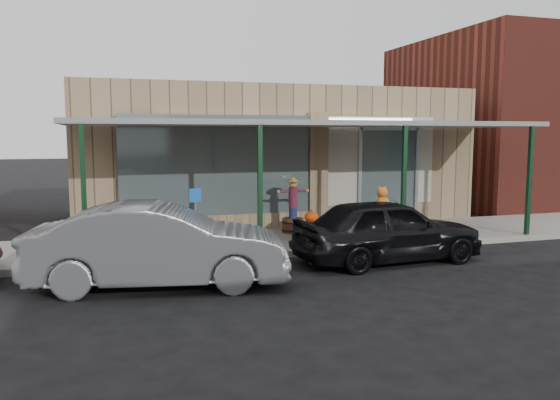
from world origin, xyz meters
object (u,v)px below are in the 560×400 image
object	(u,v)px
barrel_pumpkin	(311,229)
parked_sedan	(388,230)
car_grey	(160,245)
barrel_scarecrow	(293,214)
handicap_sign	(195,212)

from	to	relation	value
barrel_pumpkin	parked_sedan	bearing A→B (deg)	-64.31
barrel_pumpkin	car_grey	world-z (taller)	car_grey
barrel_scarecrow	parked_sedan	xyz separation A→B (m)	(1.08, -3.27, 0.05)
barrel_scarecrow	barrel_pumpkin	bearing A→B (deg)	-96.24
car_grey	parked_sedan	bearing A→B (deg)	-73.50
car_grey	barrel_pumpkin	bearing A→B (deg)	-46.07
barrel_scarecrow	car_grey	xyz separation A→B (m)	(-3.83, -3.79, 0.10)
barrel_pumpkin	car_grey	bearing A→B (deg)	-146.58
handicap_sign	barrel_scarecrow	bearing A→B (deg)	10.90
handicap_sign	car_grey	world-z (taller)	handicap_sign
barrel_pumpkin	car_grey	distance (m)	4.70
barrel_scarecrow	handicap_sign	bearing A→B (deg)	-157.67
barrel_pumpkin	handicap_sign	bearing A→B (deg)	-167.84
barrel_pumpkin	parked_sedan	world-z (taller)	parked_sedan
barrel_scarecrow	handicap_sign	xyz separation A→B (m)	(-2.88, -1.85, 0.42)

